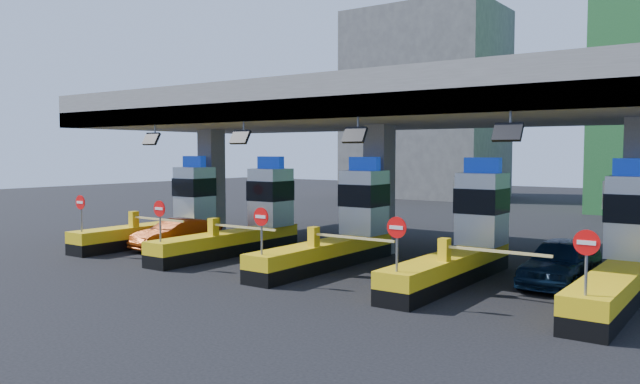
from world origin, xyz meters
The scene contains 10 objects.
ground centered at (0.00, 0.00, 0.00)m, with size 120.00×120.00×0.00m, color black.
toll_canopy centered at (0.00, 2.87, 6.13)m, with size 28.00×12.09×7.00m.
toll_lane_far_left centered at (-10.00, 0.28, 1.40)m, with size 4.43×8.00×4.16m.
toll_lane_left centered at (-5.00, 0.28, 1.40)m, with size 4.43×8.00×4.16m.
toll_lane_center centered at (0.00, 0.28, 1.40)m, with size 4.43×8.00×4.16m.
toll_lane_right centered at (5.00, 0.28, 1.40)m, with size 4.43×8.00×4.16m.
toll_lane_far_right centered at (10.00, 0.28, 1.40)m, with size 4.43×8.00×4.16m.
bg_building_concrete centered at (-14.00, 36.00, 9.00)m, with size 14.00×10.00×18.00m, color #4C4C49.
van centered at (7.99, 1.03, 0.78)m, with size 1.84×4.58×1.56m, color black.
red_car centered at (-8.02, -1.15, 0.68)m, with size 1.44×4.14×1.36m, color #97330B.
Camera 1 is at (13.32, -19.94, 4.35)m, focal length 35.00 mm.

